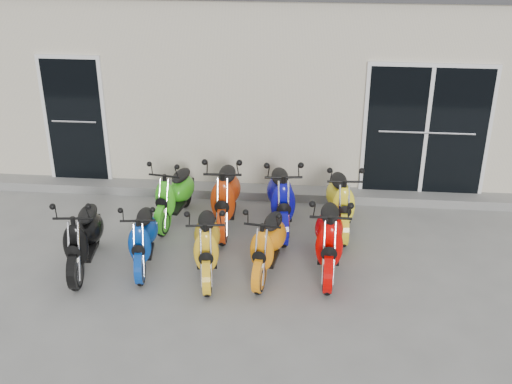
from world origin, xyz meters
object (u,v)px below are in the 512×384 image
scooter_back_red (225,188)px  scooter_front_blue (142,231)px  scooter_back_blue (281,190)px  scooter_front_black (82,230)px  scooter_front_orange_b (268,236)px  scooter_front_red (329,230)px  scooter_front_orange_a (206,236)px  scooter_back_green (174,187)px  scooter_back_yellow (341,194)px

scooter_back_red → scooter_front_blue: bearing=-130.9°
scooter_back_blue → scooter_front_black: bearing=-158.7°
scooter_front_orange_b → scooter_front_red: 0.82m
scooter_front_black → scooter_back_red: 2.23m
scooter_front_blue → scooter_back_red: (0.97, 1.24, 0.11)m
scooter_front_orange_a → scooter_back_red: (0.06, 1.37, 0.07)m
scooter_back_green → scooter_back_blue: scooter_back_blue is taller
scooter_front_orange_b → scooter_front_orange_a: bearing=-164.8°
scooter_back_red → scooter_back_blue: scooter_back_red is taller
scooter_front_orange_a → scooter_back_blue: scooter_back_blue is taller
scooter_front_orange_a → scooter_back_green: bearing=108.3°
scooter_front_orange_a → scooter_front_orange_b: bearing=-1.6°
scooter_front_black → scooter_back_blue: size_ratio=0.93×
scooter_back_green → scooter_back_red: size_ratio=0.88×
scooter_front_blue → scooter_back_green: 1.35m
scooter_back_green → scooter_back_red: bearing=1.4°
scooter_front_black → scooter_back_yellow: scooter_back_yellow is taller
scooter_front_orange_b → scooter_back_blue: (0.10, 1.29, 0.07)m
scooter_front_blue → scooter_front_orange_b: 1.71m
scooter_back_green → scooter_back_yellow: bearing=8.0°
scooter_front_orange_a → scooter_back_red: bearing=78.7°
scooter_front_orange_a → scooter_back_green: (-0.75, 1.48, -0.01)m
scooter_back_blue → scooter_back_green: bearing=170.0°
scooter_front_blue → scooter_back_blue: size_ratio=0.85×
scooter_front_black → scooter_front_red: scooter_front_red is taller
scooter_front_blue → scooter_front_red: 2.53m
scooter_front_orange_a → scooter_front_blue: bearing=163.1°
scooter_front_black → scooter_front_orange_b: bearing=-3.6°
scooter_front_blue → scooter_back_red: size_ratio=0.83×
scooter_front_red → scooter_back_red: bearing=144.9°
scooter_front_blue → scooter_front_black: bearing=-178.0°
scooter_front_black → scooter_back_yellow: size_ratio=1.00×
scooter_front_orange_b → scooter_back_blue: 1.29m
scooter_back_green → scooter_front_red: bearing=-18.8°
scooter_front_orange_a → scooter_front_black: bearing=171.7°
scooter_front_red → scooter_back_green: (-2.37, 1.24, -0.06)m
scooter_front_blue → scooter_back_red: 1.58m
scooter_back_green → scooter_back_yellow: 2.56m
scooter_front_blue → scooter_front_red: scooter_front_red is taller
scooter_front_red → scooter_back_green: scooter_front_red is taller
scooter_front_orange_b → scooter_front_red: size_ratio=0.90×
scooter_front_orange_b → scooter_front_red: scooter_front_red is taller
scooter_front_black → scooter_front_orange_a: (1.68, 0.01, -0.02)m
scooter_front_orange_b → scooter_back_green: size_ratio=0.99×
scooter_front_blue → scooter_back_green: bearing=75.5°
scooter_back_red → scooter_back_blue: (0.85, 0.02, -0.01)m
scooter_back_red → scooter_back_yellow: 1.74m
scooter_front_orange_b → scooter_back_blue: scooter_back_blue is taller
scooter_back_yellow → scooter_back_blue: bearing=179.5°
scooter_front_orange_a → scooter_back_blue: size_ratio=0.90×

